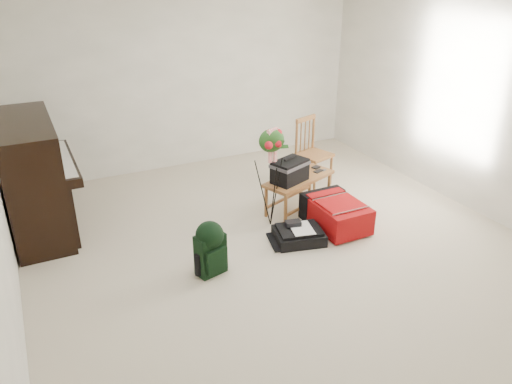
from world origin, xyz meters
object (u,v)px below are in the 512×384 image
green_backpack (210,246)px  flower_stand (271,178)px  bench (290,172)px  red_suitcase (333,211)px  black_duffel (299,235)px  dining_chair (313,153)px  piano (35,179)px

green_backpack → flower_stand: flower_stand is taller
bench → flower_stand: size_ratio=0.85×
bench → green_backpack: bearing=-169.1°
red_suitcase → black_duffel: (-0.53, -0.14, -0.09)m
dining_chair → black_duffel: dining_chair is taller
piano → dining_chair: size_ratio=1.67×
dining_chair → green_backpack: dining_chair is taller
dining_chair → red_suitcase: 1.19m
piano → bench: piano is taller
bench → dining_chair: bearing=20.0°
piano → bench: 2.82m
bench → dining_chair: (0.66, 0.57, -0.06)m
red_suitcase → flower_stand: 0.81m
dining_chair → green_backpack: 2.43m
bench → green_backpack: bench is taller
bench → red_suitcase: bench is taller
piano → green_backpack: size_ratio=2.73×
bench → red_suitcase: (0.27, -0.52, -0.33)m
piano → dining_chair: 3.37m
piano → black_duffel: 2.90m
flower_stand → dining_chair: bearing=16.5°
flower_stand → green_backpack: bearing=-168.4°
red_suitcase → green_backpack: size_ratio=1.37×
dining_chair → green_backpack: bearing=-162.9°
dining_chair → black_duffel: 1.59m
black_duffel → flower_stand: 0.68m
piano → dining_chair: piano is taller
black_duffel → dining_chair: bearing=66.5°
dining_chair → red_suitcase: dining_chair is taller
piano → dining_chair: bearing=-4.7°
piano → bench: bearing=-17.4°
bench → black_duffel: (-0.26, -0.67, -0.42)m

